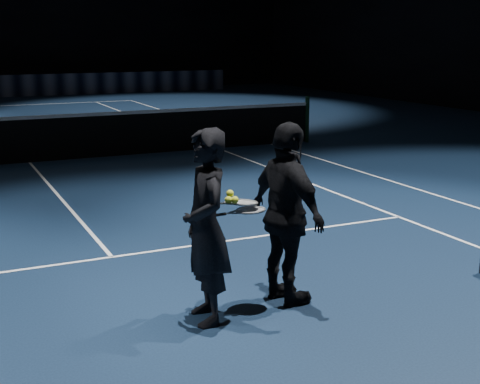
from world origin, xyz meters
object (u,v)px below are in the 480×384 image
object	(u,v)px
player_a	(206,227)
tennis_balls	(231,198)
racket_lower	(250,210)
racket_upper	(243,203)
player_b	(287,215)

from	to	relation	value
player_a	tennis_balls	world-z (taller)	player_a
player_a	racket_lower	xyz separation A→B (m)	(0.45, 0.04, 0.10)
player_a	tennis_balls	distance (m)	0.34
racket_lower	tennis_balls	world-z (taller)	tennis_balls
tennis_balls	racket_upper	bearing A→B (deg)	18.08
racket_upper	racket_lower	bearing A→B (deg)	-42.66
player_b	racket_lower	bearing A→B (deg)	87.21
player_a	player_b	distance (m)	0.85
player_b	racket_lower	world-z (taller)	player_b
player_b	tennis_balls	distance (m)	0.64
tennis_balls	player_a	bearing A→B (deg)	-174.37
player_a	racket_upper	distance (m)	0.43
racket_upper	player_a	bearing A→B (deg)	-178.29
racket_upper	tennis_balls	world-z (taller)	tennis_balls
player_a	player_b	world-z (taller)	same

